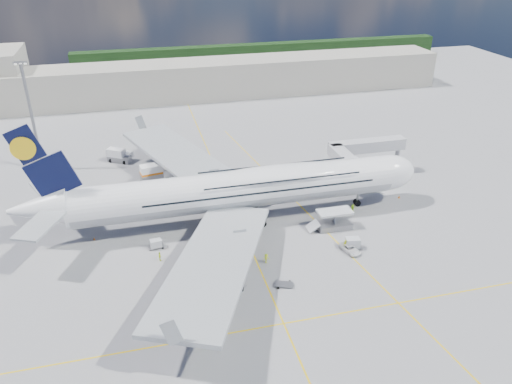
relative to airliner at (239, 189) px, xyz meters
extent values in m
plane|color=gray|center=(-0.26, -10.00, -6.87)|extent=(300.00, 300.00, 0.00)
cube|color=#E4B90C|center=(-0.26, -10.00, -6.86)|extent=(0.25, 220.00, 0.01)
cube|color=#E4B90C|center=(-0.26, -30.00, -6.86)|extent=(120.00, 0.25, 0.01)
cube|color=#E4B90C|center=(13.74, 0.00, -6.86)|extent=(14.16, 99.06, 0.01)
cylinder|color=white|center=(-0.26, 0.00, -0.07)|extent=(62.00, 7.20, 7.20)
cylinder|color=#9EA0A5|center=(-0.26, 0.00, -0.22)|extent=(60.76, 7.13, 7.13)
ellipsoid|color=white|center=(7.74, 0.00, 1.91)|extent=(36.00, 6.84, 3.76)
ellipsoid|color=white|center=(30.74, 0.00, -0.07)|extent=(11.52, 7.20, 7.20)
ellipsoid|color=black|center=(33.98, 0.00, 0.53)|extent=(3.84, 4.16, 1.44)
cone|color=white|center=(-35.76, 0.00, 0.73)|extent=(10.00, 6.84, 6.84)
cube|color=black|center=(-33.76, 0.00, 9.53)|extent=(11.02, 0.46, 14.61)
cylinder|color=yellow|center=(-35.86, 0.00, 12.03)|extent=(4.00, 0.60, 4.00)
cube|color=#999EA3|center=(-8.26, 20.00, -1.27)|extent=(25.49, 39.15, 3.35)
cube|color=#999EA3|center=(-8.26, -20.00, -1.27)|extent=(25.49, 39.15, 3.35)
cylinder|color=#B7BABF|center=(-3.26, 12.50, -3.67)|extent=(5.20, 3.50, 3.50)
cylinder|color=#B7BABF|center=(-7.76, 23.00, -3.67)|extent=(5.20, 3.50, 3.50)
cylinder|color=#B7BABF|center=(-3.26, -12.50, -3.67)|extent=(5.20, 3.50, 3.50)
cylinder|color=#B7BABF|center=(-7.76, -23.00, -3.67)|extent=(5.20, 3.50, 3.50)
cylinder|color=gray|center=(24.74, 0.00, -4.67)|extent=(0.44, 0.44, 3.80)
cylinder|color=black|center=(24.74, 0.00, -6.22)|extent=(1.30, 0.90, 1.30)
cylinder|color=gray|center=(-0.26, 0.00, -4.67)|extent=(0.56, 0.56, 3.80)
cylinder|color=black|center=(-0.26, 3.20, -6.12)|extent=(1.50, 0.90, 1.50)
cube|color=#B7B7BC|center=(24.74, 8.60, 0.23)|extent=(3.00, 10.00, 2.60)
cube|color=#B7B7BC|center=(32.74, 13.60, 0.23)|extent=(18.00, 3.00, 2.60)
cylinder|color=gray|center=(26.74, 11.60, -3.32)|extent=(0.80, 0.80, 7.10)
cylinder|color=black|center=(26.74, 11.60, -6.42)|extent=(0.90, 0.80, 0.90)
cylinder|color=gray|center=(40.74, 13.60, -3.32)|extent=(1.00, 1.00, 7.10)
cube|color=gray|center=(40.74, 13.60, -6.47)|extent=(2.00, 2.00, 0.80)
cylinder|color=#B7B7BC|center=(24.74, 4.80, 0.23)|extent=(3.60, 3.60, 2.80)
cube|color=silver|center=(16.74, -7.10, -3.37)|extent=(6.50, 3.20, 0.35)
cube|color=gray|center=(16.74, -7.10, -6.32)|extent=(6.50, 3.20, 1.10)
cube|color=gray|center=(16.74, -7.10, -4.82)|extent=(0.22, 1.99, 3.00)
cylinder|color=black|center=(14.14, -8.30, -6.52)|extent=(0.70, 0.30, 0.70)
cube|color=silver|center=(12.54, -7.10, -5.87)|extent=(2.16, 2.60, 1.60)
cylinder|color=gray|center=(-40.26, 35.00, 5.63)|extent=(0.70, 0.70, 25.00)
cube|color=gray|center=(-40.26, 35.00, 18.33)|extent=(3.00, 0.40, 0.60)
cube|color=#B2AD9E|center=(-0.26, 85.00, -0.87)|extent=(180.00, 16.00, 12.00)
cube|color=#193814|center=(39.74, 130.00, -2.87)|extent=(160.00, 6.00, 8.00)
cube|color=gray|center=(-15.67, -21.73, -6.51)|extent=(3.34, 2.17, 0.19)
cylinder|color=black|center=(-16.91, -22.35, -6.64)|extent=(0.45, 0.19, 0.45)
cylinder|color=black|center=(-14.43, -21.11, -6.64)|extent=(0.45, 0.19, 0.45)
cube|color=gray|center=(-10.68, -22.11, -6.50)|extent=(3.23, 1.88, 0.19)
cylinder|color=black|center=(-11.93, -22.73, -6.64)|extent=(0.46, 0.19, 0.46)
cylinder|color=black|center=(-9.44, -21.48, -6.64)|extent=(0.46, 0.19, 0.46)
cube|color=silver|center=(-10.68, -22.11, -5.67)|extent=(2.39, 1.72, 1.56)
cube|color=gray|center=(-4.76, -19.86, -6.57)|extent=(2.84, 2.04, 0.15)
cylinder|color=black|center=(-5.78, -20.37, -6.68)|extent=(0.38, 0.15, 0.38)
cylinder|color=black|center=(-3.74, -19.35, -6.68)|extent=(0.38, 0.15, 0.38)
cube|color=silver|center=(-4.76, -19.86, -5.89)|extent=(2.17, 1.76, 1.28)
cube|color=gray|center=(-16.58, -5.81, -6.55)|extent=(2.87, 1.82, 0.16)
cylinder|color=black|center=(-17.66, -6.35, -6.67)|extent=(0.39, 0.16, 0.39)
cylinder|color=black|center=(-15.51, -5.27, -6.67)|extent=(0.39, 0.16, 0.39)
cube|color=silver|center=(-16.58, -5.81, -5.84)|extent=(2.15, 1.62, 1.34)
cube|color=gray|center=(17.23, -14.56, -6.48)|extent=(3.60, 2.30, 0.20)
cylinder|color=black|center=(15.89, -15.23, -6.62)|extent=(0.49, 0.20, 0.49)
cylinder|color=black|center=(18.58, -13.88, -6.62)|extent=(0.49, 0.20, 0.49)
cube|color=silver|center=(17.23, -14.56, -5.58)|extent=(2.70, 2.05, 1.68)
cube|color=gray|center=(2.33, -21.72, -6.53)|extent=(3.22, 2.45, 0.17)
cylinder|color=black|center=(1.18, -22.30, -6.66)|extent=(0.42, 0.17, 0.42)
cylinder|color=black|center=(3.47, -21.15, -6.66)|extent=(0.42, 0.17, 0.42)
cube|color=white|center=(-11.75, -16.41, -6.08)|extent=(3.45, 2.32, 1.47)
cube|color=black|center=(-11.75, -16.41, -5.18)|extent=(1.47, 1.62, 0.56)
cylinder|color=black|center=(-12.88, -17.03, -6.51)|extent=(0.72, 0.28, 0.72)
cylinder|color=black|center=(-10.62, -15.79, -6.51)|extent=(0.72, 0.28, 0.72)
cube|color=gray|center=(-14.65, 21.74, -5.85)|extent=(6.95, 3.55, 2.04)
cube|color=white|center=(-15.36, 21.74, -3.91)|extent=(5.26, 3.35, 2.24)
cube|color=white|center=(-12.10, 21.74, -4.93)|extent=(2.21, 2.62, 1.63)
cube|color=black|center=(-11.39, 21.74, -4.73)|extent=(0.50, 2.03, 0.92)
cylinder|color=black|center=(-12.41, 20.57, -6.31)|extent=(1.12, 0.36, 1.12)
cylinder|color=black|center=(-16.89, 22.91, -6.31)|extent=(1.12, 0.36, 1.12)
cube|color=orange|center=(-15.36, 21.74, -4.63)|extent=(5.32, 3.41, 0.51)
cube|color=gray|center=(-22.45, 34.84, -5.99)|extent=(5.96, 4.76, 1.75)
cube|color=white|center=(-23.07, 34.84, -4.32)|extent=(4.74, 4.06, 1.93)
cube|color=white|center=(-20.26, 34.84, -5.20)|extent=(2.40, 2.54, 1.40)
cube|color=black|center=(-19.65, 34.84, -5.03)|extent=(1.03, 1.57, 0.79)
cylinder|color=black|center=(-20.52, 33.83, -6.39)|extent=(0.96, 0.31, 0.96)
cylinder|color=black|center=(-24.38, 35.85, -6.39)|extent=(0.96, 0.31, 0.96)
imported|color=silver|center=(16.40, -15.42, -6.27)|extent=(3.03, 4.70, 1.21)
imported|color=#BDE317|center=(21.19, -2.21, -6.07)|extent=(0.62, 0.43, 1.60)
imported|color=#D5EB18|center=(15.92, -14.63, -5.88)|extent=(1.19, 1.22, 1.98)
imported|color=#CCEA18|center=(-16.23, -9.85, -6.00)|extent=(0.51, 1.05, 1.73)
imported|color=#A4EF19|center=(22.61, -2.49, -5.99)|extent=(0.92, 1.02, 1.75)
imported|color=#C6E017|center=(1.24, -14.96, -5.98)|extent=(1.22, 0.81, 1.77)
cone|color=orange|center=(34.80, 0.73, -6.56)|extent=(0.48, 0.48, 0.61)
cube|color=orange|center=(34.80, 0.73, -6.85)|extent=(0.41, 0.41, 0.03)
cone|color=orange|center=(-0.98, 7.79, -6.56)|extent=(0.48, 0.48, 0.61)
cube|color=orange|center=(-0.98, 7.79, -6.85)|extent=(0.41, 0.41, 0.03)
cone|color=orange|center=(-10.85, 28.08, -6.55)|extent=(0.49, 0.49, 0.63)
cube|color=orange|center=(-10.85, 28.08, -6.85)|extent=(0.43, 0.43, 0.03)
cone|color=orange|center=(-8.17, -19.10, -6.59)|extent=(0.44, 0.44, 0.56)
cube|color=orange|center=(-8.17, -19.10, -6.85)|extent=(0.38, 0.38, 0.03)
cone|color=orange|center=(-11.32, -27.70, -6.57)|extent=(0.47, 0.47, 0.60)
cube|color=orange|center=(-11.32, -27.70, -6.85)|extent=(0.41, 0.41, 0.03)
cone|color=orange|center=(-27.42, -0.24, -6.62)|extent=(0.40, 0.40, 0.50)
cube|color=orange|center=(-27.42, -0.24, -6.85)|extent=(0.34, 0.34, 0.03)
camera|label=1|loc=(-17.68, -82.28, 42.92)|focal=35.00mm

